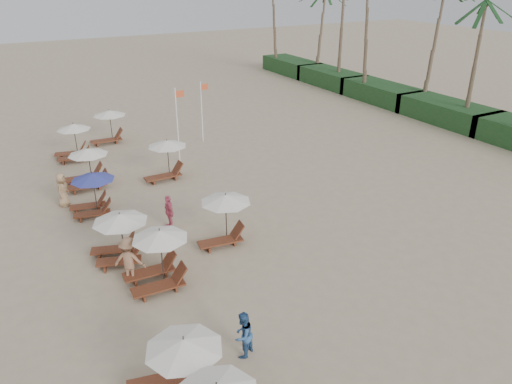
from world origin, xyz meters
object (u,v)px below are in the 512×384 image
lounger_station_2 (155,260)px  inland_station_2 (108,125)px  beachgoer_far_a (169,212)px  beachgoer_far_b (62,190)px  inland_station_1 (165,157)px  beachgoer_mid_a (243,335)px  inland_station_0 (223,215)px  lounger_station_4 (91,193)px  lounger_station_1 (176,376)px  flag_pole_near (178,122)px  lounger_station_5 (85,170)px  lounger_station_6 (72,143)px  beachgoer_mid_b (129,260)px  lounger_station_3 (117,236)px

lounger_station_2 → inland_station_2: bearing=82.0°
beachgoer_far_a → beachgoer_far_b: 6.21m
inland_station_1 → beachgoer_mid_a: size_ratio=1.75×
lounger_station_2 → inland_station_0: size_ratio=0.95×
lounger_station_4 → beachgoer_mid_a: (1.98, -12.28, -0.31)m
lounger_station_1 → beachgoer_mid_a: (2.47, 0.76, -0.18)m
lounger_station_2 → flag_pole_near: bearing=65.3°
lounger_station_2 → lounger_station_4: (-0.85, 7.32, 0.03)m
beachgoer_mid_a → lounger_station_5: bearing=-115.2°
lounger_station_6 → beachgoer_mid_b: (-0.56, -14.91, -0.14)m
lounger_station_1 → lounger_station_6: bearing=87.1°
lounger_station_1 → lounger_station_4: 13.06m
lounger_station_6 → inland_station_1: 7.16m
lounger_station_3 → beachgoer_mid_b: bearing=-90.7°
lounger_station_4 → inland_station_0: 7.27m
lounger_station_1 → beachgoer_mid_b: 6.44m
lounger_station_3 → beachgoer_far_a: (2.78, 1.62, -0.30)m
lounger_station_1 → flag_pole_near: (6.86, 17.73, 1.60)m
lounger_station_6 → beachgoer_far_b: lounger_station_6 is taller
inland_station_2 → beachgoer_far_a: bearing=-92.2°
beachgoer_far_b → flag_pole_near: (7.48, 3.09, 1.69)m
inland_station_0 → beachgoer_far_b: (-5.56, 7.33, -0.48)m
inland_station_0 → beachgoer_far_b: inland_station_0 is taller
lounger_station_2 → beachgoer_far_b: 9.12m
lounger_station_4 → lounger_station_5: lounger_station_5 is taller
lounger_station_3 → beachgoer_far_b: bearing=100.2°
lounger_station_3 → lounger_station_6: size_ratio=1.01×
inland_station_0 → inland_station_2: size_ratio=0.96×
lounger_station_5 → inland_station_0: size_ratio=1.00×
lounger_station_3 → inland_station_0: inland_station_0 is taller
lounger_station_5 → beachgoer_far_a: size_ratio=1.67×
lounger_station_1 → lounger_station_5: 16.63m
inland_station_0 → beachgoer_mid_b: (-4.42, -0.88, -0.42)m
beachgoer_far_b → flag_pole_near: size_ratio=0.38×
beachgoer_mid_a → lounger_station_3: bearing=-106.3°
lounger_station_5 → beachgoer_far_b: bearing=-127.6°
inland_station_0 → inland_station_1: size_ratio=0.97×
beachgoer_mid_b → beachgoer_far_b: size_ratio=1.07×
beachgoer_far_b → lounger_station_4: bearing=-115.5°
inland_station_2 → beachgoer_far_b: inland_station_2 is taller
beachgoer_mid_b → inland_station_2: bearing=-65.8°
lounger_station_3 → inland_station_1: 8.60m
lounger_station_4 → inland_station_0: inland_station_0 is taller
lounger_station_4 → inland_station_2: size_ratio=0.85×
inland_station_0 → inland_station_2: same height
lounger_station_1 → lounger_station_5: size_ratio=1.01×
lounger_station_3 → beachgoer_mid_b: 1.79m
lounger_station_6 → inland_station_0: size_ratio=0.92×
lounger_station_6 → flag_pole_near: flag_pole_near is taller
lounger_station_3 → lounger_station_5: 8.42m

